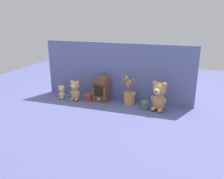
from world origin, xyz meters
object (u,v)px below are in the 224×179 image
teddy_bear_small (62,92)px  teddy_bear_large (159,96)px  flower_vase (129,96)px  vintage_radio (101,88)px  teddy_bear_medium (75,90)px  decorative_tin_tall (144,105)px  decorative_tin_short (88,97)px

teddy_bear_small → teddy_bear_large: bearing=0.1°
teddy_bear_large → flower_vase: size_ratio=0.94×
flower_vase → vintage_radio: 0.31m
teddy_bear_large → flower_vase: 0.33m
teddy_bear_medium → teddy_bear_small: size_ratio=1.45×
teddy_bear_large → vintage_radio: bearing=172.8°
decorative_tin_tall → teddy_bear_large: bearing=0.0°
teddy_bear_small → vintage_radio: 0.44m
teddy_bear_large → decorative_tin_short: teddy_bear_large is taller
teddy_bear_small → teddy_bear_medium: bearing=1.5°
teddy_bear_medium → flower_vase: 0.58m
teddy_bear_small → decorative_tin_tall: bearing=0.1°
decorative_tin_short → vintage_radio: bearing=12.8°
teddy_bear_small → decorative_tin_tall: size_ratio=1.91×
vintage_radio → flower_vase: bearing=0.4°
vintage_radio → decorative_tin_tall: bearing=-9.2°
teddy_bear_large → teddy_bear_small: size_ratio=1.92×
flower_vase → decorative_tin_tall: size_ratio=3.93×
teddy_bear_small → decorative_tin_tall: (0.92, 0.00, -0.04)m
teddy_bear_medium → decorative_tin_tall: (0.75, -0.00, -0.08)m
teddy_bear_large → teddy_bear_medium: (-0.89, 0.00, -0.04)m
teddy_bear_large → flower_vase: bearing=165.4°
teddy_bear_large → teddy_bear_small: bearing=-179.9°
teddy_bear_small → vintage_radio: size_ratio=0.55×
teddy_bear_large → decorative_tin_short: size_ratio=3.10×
decorative_tin_tall → decorative_tin_short: bearing=175.8°
teddy_bear_large → vintage_radio: teddy_bear_large is taller
teddy_bear_large → teddy_bear_medium: 0.89m
teddy_bear_medium → vintage_radio: size_ratio=0.80×
decorative_tin_short → flower_vase: bearing=4.4°
teddy_bear_large → decorative_tin_short: bearing=176.6°
teddy_bear_small → flower_vase: (0.74, 0.08, 0.01)m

